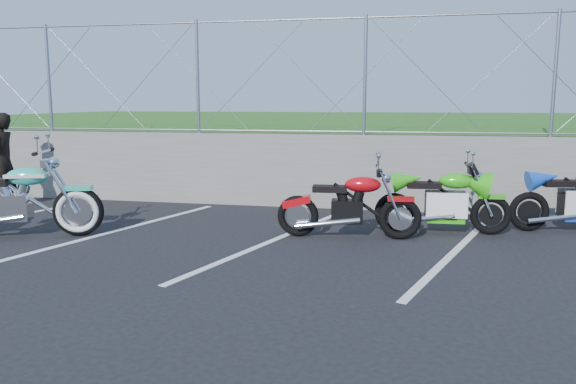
% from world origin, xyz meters
% --- Properties ---
extents(ground, '(90.00, 90.00, 0.00)m').
position_xyz_m(ground, '(0.00, 0.00, 0.00)').
color(ground, black).
rests_on(ground, ground).
extents(retaining_wall, '(30.00, 0.22, 1.30)m').
position_xyz_m(retaining_wall, '(0.00, 3.50, 0.65)').
color(retaining_wall, slate).
rests_on(retaining_wall, ground).
extents(grass_field, '(30.00, 20.00, 1.30)m').
position_xyz_m(grass_field, '(0.00, 13.50, 0.65)').
color(grass_field, '#225316').
rests_on(grass_field, ground).
extents(chain_link_fence, '(28.00, 0.03, 2.00)m').
position_xyz_m(chain_link_fence, '(0.00, 3.50, 2.30)').
color(chain_link_fence, gray).
rests_on(chain_link_fence, retaining_wall).
extents(parking_lines, '(18.29, 4.31, 0.01)m').
position_xyz_m(parking_lines, '(1.20, 1.00, 0.00)').
color(parking_lines, silver).
rests_on(parking_lines, ground).
extents(cruiser_turquoise, '(2.35, 0.93, 1.21)m').
position_xyz_m(cruiser_turquoise, '(-3.53, 0.42, 0.48)').
color(cruiser_turquoise, black).
rests_on(cruiser_turquoise, ground).
extents(naked_orange, '(1.98, 0.67, 0.99)m').
position_xyz_m(naked_orange, '(0.99, 1.32, 0.42)').
color(naked_orange, black).
rests_on(naked_orange, ground).
extents(sportbike_green, '(1.91, 0.68, 0.99)m').
position_xyz_m(sportbike_green, '(2.27, 1.88, 0.43)').
color(sportbike_green, black).
rests_on(sportbike_green, ground).
extents(person_standing, '(0.44, 0.64, 1.67)m').
position_xyz_m(person_standing, '(-5.28, 2.40, 0.84)').
color(person_standing, black).
rests_on(person_standing, ground).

